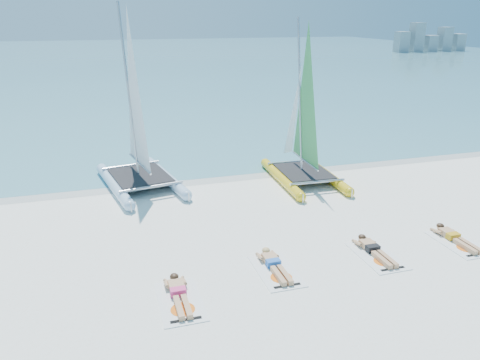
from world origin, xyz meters
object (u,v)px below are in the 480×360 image
Objects in this scene: sunbather_a at (179,293)px; sunbather_d at (454,237)px; catamaran_blue at (136,133)px; catamaran_yellow at (301,128)px; towel_b at (276,271)px; sunbather_c at (373,249)px; towel_a at (180,301)px; towel_d at (458,243)px; towel_c at (377,256)px; sunbather_b at (274,264)px.

sunbather_d is (8.32, 0.58, 0.00)m from sunbather_a.
catamaran_yellow is (6.38, -0.88, -0.06)m from catamaran_blue.
catamaran_blue is 3.81× the size of towel_b.
sunbather_c reaches higher than towel_b.
sunbather_a is 8.34m from sunbather_d.
towel_b is at bearing -115.89° from catamaran_yellow.
catamaran_yellow is at bearing 107.29° from sunbather_d.
sunbather_a is 0.93× the size of towel_b.
towel_a and towel_d have the same top height.
towel_b is 1.07× the size of sunbather_d.
sunbather_d reaches higher than towel_b.
sunbather_d is (2.71, 0.18, 0.11)m from towel_c.
towel_d is (5.67, -0.24, -0.11)m from sunbather_b.
catamaran_blue reaches higher than sunbather_a.
sunbather_b is at bearing 90.00° from towel_b.
towel_a is at bearing -175.98° from towel_d.
towel_d is (8.32, 0.58, 0.00)m from towel_a.
catamaran_yellow is 6.95m from sunbather_c.
towel_d is at bearing -90.00° from sunbather_d.
sunbather_c is (5.75, -7.53, -1.99)m from catamaran_blue.
catamaran_yellow is 7.23m from sunbather_d.
sunbather_a and sunbather_c have the same top height.
towel_d is (2.71, -0.20, -0.11)m from sunbather_c.
catamaran_yellow is at bearing 61.44° from sunbather_b.
towel_c is at bearing -0.71° from towel_b.
catamaran_blue reaches higher than towel_b.
sunbather_a is at bearing -173.96° from sunbather_c.
catamaran_yellow is 3.50× the size of towel_c.
sunbather_b is (2.78, -7.50, -1.99)m from catamaran_blue.
catamaran_yellow is at bearing -18.28° from catamaran_blue.
towel_a is 1.07× the size of sunbather_d.
towel_a is at bearing -166.58° from towel_b.
sunbather_a is 1.00× the size of sunbather_b.
towel_c is at bearing -176.13° from sunbather_d.
towel_b is 2.97m from sunbather_c.
sunbather_a is (0.00, 0.19, 0.11)m from towel_a.
catamaran_blue reaches higher than sunbather_c.
towel_b is at bearing -80.53° from catamaran_blue.
catamaran_blue is at bearing 90.95° from towel_a.
catamaran_blue is at bearing 138.27° from sunbather_d.
catamaran_blue is 9.85m from towel_c.
towel_b is 1.07× the size of sunbather_b.
sunbather_a is at bearing -99.44° from catamaran_blue.
catamaran_yellow is 7.17m from towel_c.
towel_d is at bearing -52.87° from catamaran_blue.
sunbather_a is (0.14, -8.13, -1.99)m from catamaran_blue.
towel_a is 0.22m from sunbather_a.
towel_a is at bearing -173.96° from towel_c.
sunbather_c is 1.00× the size of sunbather_d.
towel_c is (2.97, -0.04, 0.00)m from towel_b.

